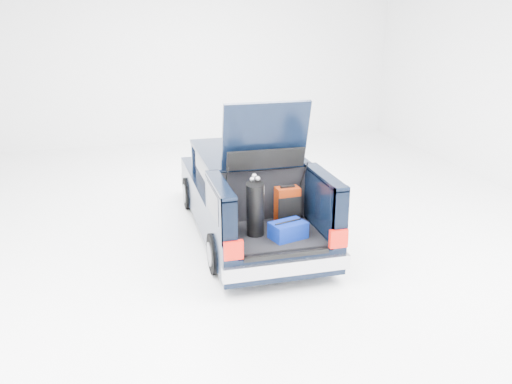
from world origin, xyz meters
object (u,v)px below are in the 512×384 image
object	(u,v)px
car	(247,194)
black_golf_bag	(255,209)
blue_duffel	(288,230)
red_suitcase	(287,205)
blue_golf_bag	(256,208)

from	to	relation	value
car	black_golf_bag	bearing A→B (deg)	-99.75
car	blue_duffel	xyz separation A→B (m)	(0.16, -1.80, 0.05)
car	red_suitcase	bearing A→B (deg)	-74.96
car	red_suitcase	size ratio (longest dim) A/B	7.91
blue_golf_bag	blue_duffel	xyz separation A→B (m)	(0.38, -0.36, -0.24)
red_suitcase	blue_golf_bag	world-z (taller)	blue_golf_bag
car	blue_golf_bag	xyz separation A→B (m)	(-0.22, -1.45, 0.28)
black_golf_bag	blue_duffel	xyz separation A→B (m)	(0.44, -0.18, -0.30)
car	blue_duffel	distance (m)	1.81
blue_golf_bag	red_suitcase	bearing A→B (deg)	14.13
black_golf_bag	red_suitcase	bearing A→B (deg)	50.25
red_suitcase	blue_duffel	bearing A→B (deg)	-109.89
blue_golf_bag	blue_duffel	bearing A→B (deg)	-51.02
blue_duffel	blue_golf_bag	bearing A→B (deg)	120.23
black_golf_bag	blue_golf_bag	bearing A→B (deg)	88.01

